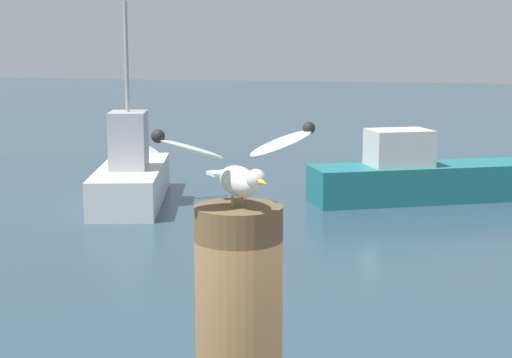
# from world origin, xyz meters

# --- Properties ---
(mooring_post) EXTENTS (0.30, 0.30, 0.98)m
(mooring_post) POSITION_xyz_m (-0.14, -0.42, 2.12)
(mooring_post) COLOR brown
(mooring_post) RESTS_ON harbor_quay
(seagull) EXTENTS (0.51, 0.45, 0.27)m
(seagull) POSITION_xyz_m (-0.13, -0.42, 2.74)
(seagull) COLOR tan
(seagull) RESTS_ON mooring_post
(boat_teal) EXTENTS (5.66, 3.52, 1.55)m
(boat_teal) POSITION_xyz_m (0.65, 13.47, 0.46)
(boat_teal) COLOR #1E7075
(boat_teal) RESTS_ON ground_plane
(boat_white) EXTENTS (2.36, 4.82, 4.04)m
(boat_white) POSITION_xyz_m (-5.65, 12.13, 0.49)
(boat_white) COLOR silver
(boat_white) RESTS_ON ground_plane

